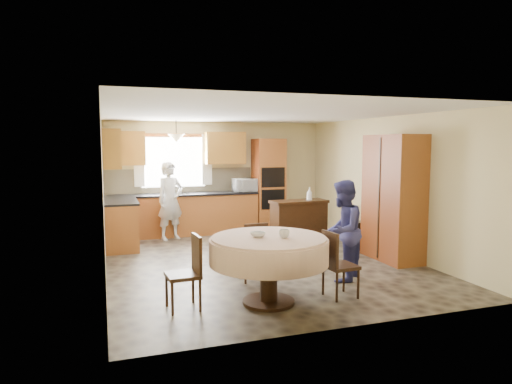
{
  "coord_description": "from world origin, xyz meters",
  "views": [
    {
      "loc": [
        -2.49,
        -7.24,
        2.0
      ],
      "look_at": [
        0.04,
        0.3,
        1.16
      ],
      "focal_mm": 32.0,
      "sensor_mm": 36.0,
      "label": 1
    }
  ],
  "objects_px": {
    "chair_back": "(254,249)",
    "chair_right": "(336,261)",
    "sideboard": "(299,223)",
    "oven_tower": "(268,185)",
    "dining_table": "(269,251)",
    "chair_left": "(189,268)",
    "cupboard": "(393,198)",
    "person_sink": "(170,201)",
    "person_dining": "(343,230)"
  },
  "relations": [
    {
      "from": "chair_back",
      "to": "chair_right",
      "type": "xyz_separation_m",
      "value": [
        0.79,
        -1.03,
        0.01
      ]
    },
    {
      "from": "sideboard",
      "to": "chair_back",
      "type": "xyz_separation_m",
      "value": [
        -1.68,
        -2.17,
        0.07
      ]
    },
    {
      "from": "oven_tower",
      "to": "dining_table",
      "type": "bearing_deg",
      "value": -110.08
    },
    {
      "from": "sideboard",
      "to": "dining_table",
      "type": "height_order",
      "value": "dining_table"
    },
    {
      "from": "oven_tower",
      "to": "chair_left",
      "type": "height_order",
      "value": "oven_tower"
    },
    {
      "from": "cupboard",
      "to": "person_sink",
      "type": "relative_size",
      "value": 1.32
    },
    {
      "from": "chair_left",
      "to": "sideboard",
      "type": "bearing_deg",
      "value": 132.98
    },
    {
      "from": "chair_left",
      "to": "person_sink",
      "type": "relative_size",
      "value": 0.55
    },
    {
      "from": "chair_right",
      "to": "person_dining",
      "type": "distance_m",
      "value": 0.84
    },
    {
      "from": "cupboard",
      "to": "person_sink",
      "type": "distance_m",
      "value": 4.49
    },
    {
      "from": "person_sink",
      "to": "sideboard",
      "type": "bearing_deg",
      "value": -49.81
    },
    {
      "from": "oven_tower",
      "to": "sideboard",
      "type": "height_order",
      "value": "oven_tower"
    },
    {
      "from": "chair_right",
      "to": "person_dining",
      "type": "bearing_deg",
      "value": -39.68
    },
    {
      "from": "chair_right",
      "to": "chair_back",
      "type": "bearing_deg",
      "value": 32.79
    },
    {
      "from": "chair_back",
      "to": "chair_left",
      "type": "bearing_deg",
      "value": 32.81
    },
    {
      "from": "cupboard",
      "to": "dining_table",
      "type": "relative_size",
      "value": 1.45
    },
    {
      "from": "dining_table",
      "to": "chair_right",
      "type": "bearing_deg",
      "value": -4.56
    },
    {
      "from": "chair_back",
      "to": "person_sink",
      "type": "bearing_deg",
      "value": -81.22
    },
    {
      "from": "sideboard",
      "to": "person_dining",
      "type": "xyz_separation_m",
      "value": [
        -0.43,
        -2.54,
        0.33
      ]
    },
    {
      "from": "chair_back",
      "to": "sideboard",
      "type": "bearing_deg",
      "value": -131.21
    },
    {
      "from": "cupboard",
      "to": "person_dining",
      "type": "bearing_deg",
      "value": -150.82
    },
    {
      "from": "oven_tower",
      "to": "person_dining",
      "type": "bearing_deg",
      "value": -94.87
    },
    {
      "from": "oven_tower",
      "to": "chair_back",
      "type": "distance_m",
      "value": 4.11
    },
    {
      "from": "chair_left",
      "to": "chair_back",
      "type": "bearing_deg",
      "value": 122.28
    },
    {
      "from": "chair_right",
      "to": "person_dining",
      "type": "height_order",
      "value": "person_dining"
    },
    {
      "from": "person_sink",
      "to": "chair_right",
      "type": "bearing_deg",
      "value": -94.48
    },
    {
      "from": "oven_tower",
      "to": "person_sink",
      "type": "bearing_deg",
      "value": -170.5
    },
    {
      "from": "sideboard",
      "to": "person_sink",
      "type": "relative_size",
      "value": 0.7
    },
    {
      "from": "oven_tower",
      "to": "chair_right",
      "type": "relative_size",
      "value": 2.41
    },
    {
      "from": "dining_table",
      "to": "person_dining",
      "type": "distance_m",
      "value": 1.49
    },
    {
      "from": "chair_right",
      "to": "sideboard",
      "type": "bearing_deg",
      "value": -20.41
    },
    {
      "from": "dining_table",
      "to": "chair_left",
      "type": "distance_m",
      "value": 1.0
    },
    {
      "from": "oven_tower",
      "to": "chair_back",
      "type": "height_order",
      "value": "oven_tower"
    },
    {
      "from": "cupboard",
      "to": "dining_table",
      "type": "height_order",
      "value": "cupboard"
    },
    {
      "from": "oven_tower",
      "to": "cupboard",
      "type": "distance_m",
      "value": 3.48
    },
    {
      "from": "dining_table",
      "to": "chair_right",
      "type": "xyz_separation_m",
      "value": [
        0.91,
        -0.07,
        -0.18
      ]
    },
    {
      "from": "chair_left",
      "to": "person_dining",
      "type": "height_order",
      "value": "person_dining"
    },
    {
      "from": "dining_table",
      "to": "chair_back",
      "type": "distance_m",
      "value": 0.98
    },
    {
      "from": "oven_tower",
      "to": "person_dining",
      "type": "distance_m",
      "value": 4.14
    },
    {
      "from": "person_sink",
      "to": "chair_back",
      "type": "bearing_deg",
      "value": -101.37
    },
    {
      "from": "sideboard",
      "to": "person_sink",
      "type": "distance_m",
      "value": 2.71
    },
    {
      "from": "oven_tower",
      "to": "cupboard",
      "type": "height_order",
      "value": "cupboard"
    },
    {
      "from": "sideboard",
      "to": "chair_right",
      "type": "bearing_deg",
      "value": -109.68
    },
    {
      "from": "sideboard",
      "to": "chair_right",
      "type": "height_order",
      "value": "chair_right"
    },
    {
      "from": "sideboard",
      "to": "chair_left",
      "type": "relative_size",
      "value": 1.27
    },
    {
      "from": "cupboard",
      "to": "person_dining",
      "type": "relative_size",
      "value": 1.46
    },
    {
      "from": "person_dining",
      "to": "chair_back",
      "type": "bearing_deg",
      "value": -60.68
    },
    {
      "from": "cupboard",
      "to": "chair_back",
      "type": "bearing_deg",
      "value": -170.9
    },
    {
      "from": "oven_tower",
      "to": "sideboard",
      "type": "bearing_deg",
      "value": -87.13
    },
    {
      "from": "dining_table",
      "to": "person_dining",
      "type": "xyz_separation_m",
      "value": [
        1.37,
        0.59,
        0.08
      ]
    }
  ]
}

